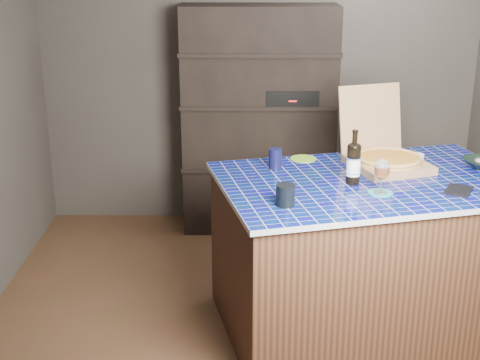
{
  "coord_description": "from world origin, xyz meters",
  "views": [
    {
      "loc": [
        -0.12,
        -3.62,
        2.22
      ],
      "look_at": [
        -0.14,
        0.0,
        0.94
      ],
      "focal_mm": 50.0,
      "sensor_mm": 36.0,
      "label": 1
    }
  ],
  "objects_px": {
    "kitchen_island": "(366,254)",
    "pizza_box": "(386,157)",
    "dvd_case": "(459,190)",
    "mead_bottle": "(353,163)",
    "wine_glass": "(382,170)"
  },
  "relations": [
    {
      "from": "kitchen_island",
      "to": "pizza_box",
      "type": "distance_m",
      "value": 0.6
    },
    {
      "from": "dvd_case",
      "to": "wine_glass",
      "type": "bearing_deg",
      "value": -147.34
    },
    {
      "from": "kitchen_island",
      "to": "wine_glass",
      "type": "relative_size",
      "value": 10.09
    },
    {
      "from": "pizza_box",
      "to": "mead_bottle",
      "type": "relative_size",
      "value": 1.97
    },
    {
      "from": "dvd_case",
      "to": "mead_bottle",
      "type": "bearing_deg",
      "value": -164.52
    },
    {
      "from": "mead_bottle",
      "to": "wine_glass",
      "type": "relative_size",
      "value": 1.63
    },
    {
      "from": "mead_bottle",
      "to": "dvd_case",
      "type": "height_order",
      "value": "mead_bottle"
    },
    {
      "from": "kitchen_island",
      "to": "dvd_case",
      "type": "bearing_deg",
      "value": -37.72
    },
    {
      "from": "wine_glass",
      "to": "dvd_case",
      "type": "height_order",
      "value": "wine_glass"
    },
    {
      "from": "wine_glass",
      "to": "dvd_case",
      "type": "relative_size",
      "value": 1.07
    },
    {
      "from": "kitchen_island",
      "to": "dvd_case",
      "type": "distance_m",
      "value": 0.68
    },
    {
      "from": "kitchen_island",
      "to": "dvd_case",
      "type": "relative_size",
      "value": 10.8
    },
    {
      "from": "mead_bottle",
      "to": "dvd_case",
      "type": "relative_size",
      "value": 1.75
    },
    {
      "from": "pizza_box",
      "to": "dvd_case",
      "type": "height_order",
      "value": "pizza_box"
    },
    {
      "from": "wine_glass",
      "to": "dvd_case",
      "type": "distance_m",
      "value": 0.45
    }
  ]
}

